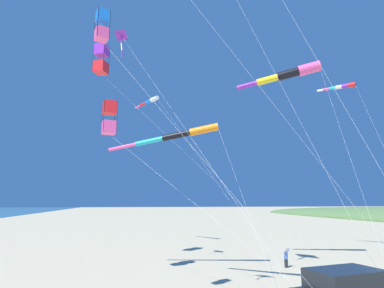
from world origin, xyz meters
name	(u,v)px	position (x,y,z in m)	size (l,w,h in m)	color
person_child_grey_jacket	(286,257)	(-3.18, 4.95, 0.68)	(0.36, 0.28, 1.24)	#232328
kite_box_striped_overhead	(109,118)	(-14.87, 3.71, 9.14)	(9.05, 8.52, 10.12)	red
kite_box_small_distant	(103,26)	(-15.10, -3.03, 11.12)	(8.61, 3.04, 11.76)	blue
kite_windsock_purple_drifting	(149,102)	(-11.38, 16.44, 14.42)	(7.89, 16.68, 14.68)	white
kite_windsock_magenta_far_left	(341,87)	(5.11, 8.50, 14.51)	(2.78, 10.72, 14.73)	red
kite_delta_checkered_midright	(122,36)	(-14.33, 5.34, 15.30)	(7.19, 11.85, 15.65)	purple
kite_windsock_blue_topmost	(179,135)	(-10.58, 4.33, 8.44)	(7.72, 7.73, 9.14)	orange
kite_windsock_orange_high_right	(290,74)	(-2.27, 4.71, 13.51)	(5.75, 9.18, 14.33)	#EF4C93
kite_box_green_low_center	(101,59)	(-15.77, 7.71, 14.57)	(14.27, 4.27, 15.67)	purple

